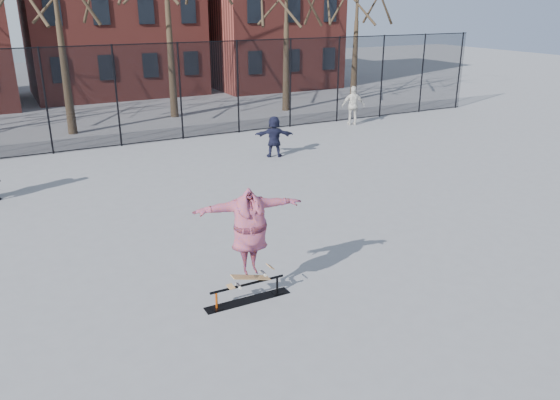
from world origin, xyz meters
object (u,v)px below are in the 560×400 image
skate_rail (248,294)px  skateboard (251,280)px  skater (250,237)px  bystander_navy (274,136)px  bystander_white (353,106)px

skate_rail → skateboard: size_ratio=2.05×
skate_rail → skateboard: 0.30m
skater → bystander_navy: size_ratio=1.36×
skate_rail → skater: bearing=0.0°
skate_rail → bystander_white: bystander_white is taller
skate_rail → bystander_navy: bystander_navy is taller
skateboard → skater: bearing=180.0°
bystander_navy → skate_rail: bearing=84.8°
bystander_white → bystander_navy: size_ratio=1.17×
skate_rail → skater: skater is taller
bystander_navy → skateboard: bearing=85.2°
bystander_white → bystander_navy: bearing=52.7°
skate_rail → skater: 1.19m
skateboard → skate_rail: bearing=180.0°
skate_rail → skateboard: bearing=0.0°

